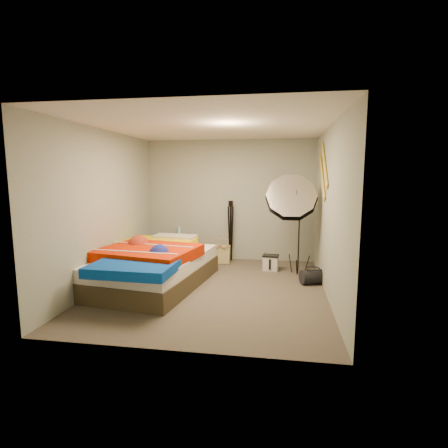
% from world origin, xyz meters
% --- Properties ---
extents(floor, '(4.00, 4.00, 0.00)m').
position_xyz_m(floor, '(0.00, 0.00, 0.00)').
color(floor, '#4F4639').
rests_on(floor, ground).
extents(ceiling, '(4.00, 4.00, 0.00)m').
position_xyz_m(ceiling, '(0.00, 0.00, 2.50)').
color(ceiling, silver).
rests_on(ceiling, wall_back).
extents(wall_back, '(3.50, 0.00, 3.50)m').
position_xyz_m(wall_back, '(0.00, 2.00, 1.25)').
color(wall_back, gray).
rests_on(wall_back, floor).
extents(wall_front, '(3.50, 0.00, 3.50)m').
position_xyz_m(wall_front, '(0.00, -2.00, 1.25)').
color(wall_front, gray).
rests_on(wall_front, floor).
extents(wall_left, '(0.00, 4.00, 4.00)m').
position_xyz_m(wall_left, '(-1.75, 0.00, 1.25)').
color(wall_left, gray).
rests_on(wall_left, floor).
extents(wall_right, '(0.00, 4.00, 4.00)m').
position_xyz_m(wall_right, '(1.75, 0.00, 1.25)').
color(wall_right, gray).
rests_on(wall_right, floor).
extents(tote_bag, '(0.39, 0.18, 0.39)m').
position_xyz_m(tote_bag, '(-0.12, 1.57, 0.19)').
color(tote_bag, tan).
rests_on(tote_bag, floor).
extents(wrapping_roll, '(0.11, 0.20, 0.66)m').
position_xyz_m(wrapping_roll, '(-1.09, 1.90, 0.33)').
color(wrapping_roll, '#52ACD0').
rests_on(wrapping_roll, floor).
extents(camera_case, '(0.29, 0.22, 0.27)m').
position_xyz_m(camera_case, '(0.89, 1.21, 0.14)').
color(camera_case, beige).
rests_on(camera_case, floor).
extents(duffel_bag, '(0.45, 0.36, 0.24)m').
position_xyz_m(duffel_bag, '(1.60, 0.49, 0.12)').
color(duffel_bag, black).
rests_on(duffel_bag, floor).
extents(wall_stripe_upper, '(0.02, 0.91, 0.78)m').
position_xyz_m(wall_stripe_upper, '(1.73, 0.60, 1.95)').
color(wall_stripe_upper, gold).
rests_on(wall_stripe_upper, wall_right).
extents(wall_stripe_lower, '(0.02, 0.91, 0.78)m').
position_xyz_m(wall_stripe_lower, '(1.73, 0.85, 1.75)').
color(wall_stripe_lower, gold).
rests_on(wall_stripe_lower, wall_right).
extents(bed, '(1.87, 2.56, 0.66)m').
position_xyz_m(bed, '(-1.02, 0.03, 0.33)').
color(bed, '#433824').
rests_on(bed, floor).
extents(photo_umbrella, '(1.10, 0.83, 1.90)m').
position_xyz_m(photo_umbrella, '(1.23, 0.98, 1.36)').
color(photo_umbrella, black).
rests_on(photo_umbrella, floor).
extents(camera_tripod, '(0.09, 0.09, 1.25)m').
position_xyz_m(camera_tripod, '(0.04, 1.87, 0.72)').
color(camera_tripod, black).
rests_on(camera_tripod, floor).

